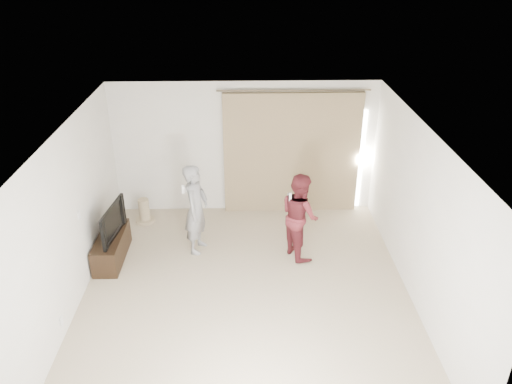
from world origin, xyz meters
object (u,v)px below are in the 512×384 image
person_man (196,209)px  person_woman (300,215)px  tv_console (112,247)px  tv (108,221)px

person_man → person_woman: size_ratio=1.06×
tv_console → tv: bearing=0.0°
tv_console → tv: (0.00, 0.00, 0.51)m
tv_console → person_woman: size_ratio=0.78×
tv → person_man: size_ratio=0.61×
tv → person_man: 1.46m
tv → person_woman: size_ratio=0.65×
tv_console → person_man: (1.44, 0.26, 0.58)m
person_woman → person_man: bearing=174.2°
tv_console → tv: size_ratio=1.21×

